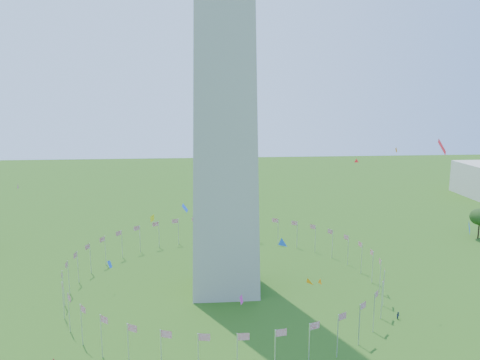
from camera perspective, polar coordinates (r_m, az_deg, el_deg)
name	(u,v)px	position (r m, az deg, el deg)	size (l,w,h in m)	color
flag_ring	(225,272)	(125.28, -1.86, -11.15)	(80.24, 80.24, 9.00)	silver
kites_aloft	(297,248)	(95.92, 6.98, -8.17)	(119.26, 67.36, 39.32)	orange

